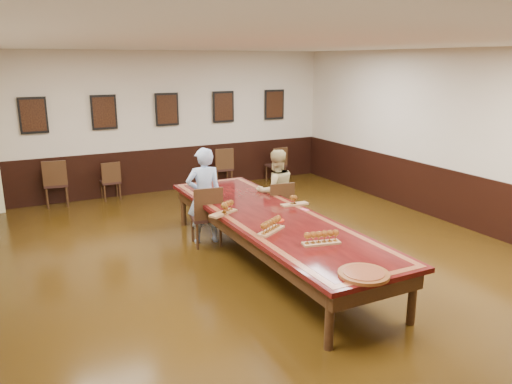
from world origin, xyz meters
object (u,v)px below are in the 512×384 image
chair_woman (278,207)px  conference_table (271,225)px  spare_chair_d (276,164)px  chair_man (206,215)px  spare_chair_a (56,183)px  spare_chair_b (110,180)px  carved_platter (364,274)px  spare_chair_c (222,167)px  person_man (204,196)px  person_woman (276,191)px

chair_woman → conference_table: chair_woman is taller
spare_chair_d → conference_table: bearing=55.1°
chair_man → spare_chair_a: chair_man is taller
chair_man → conference_table: size_ratio=0.20×
spare_chair_b → carved_platter: (1.27, -7.09, 0.34)m
conference_table → chair_woman: bearing=56.5°
chair_woman → chair_man: bearing=5.0°
chair_man → conference_table: chair_man is taller
spare_chair_c → person_man: 3.85m
chair_woman → person_woman: 0.29m
spare_chair_c → spare_chair_d: size_ratio=1.08×
spare_chair_b → person_woman: 4.15m
chair_man → person_man: size_ratio=0.63×
chair_woman → spare_chair_b: 4.22m
person_man → chair_man: bearing=90.0°
spare_chair_a → person_man: 4.00m
spare_chair_b → person_man: (0.86, -3.47, 0.38)m
chair_man → spare_chair_d: chair_man is taller
chair_man → spare_chair_d: 4.67m
spare_chair_d → person_woman: 3.82m
spare_chair_c → person_woman: size_ratio=0.65×
person_man → carved_platter: 3.64m
chair_man → spare_chair_b: size_ratio=1.18×
spare_chair_c → spare_chair_d: spare_chair_c is taller
carved_platter → spare_chair_b: bearing=100.1°
chair_woman → spare_chair_b: bearing=-52.1°
spare_chair_b → spare_chair_c: spare_chair_c is taller
person_man → spare_chair_a: bearing=-51.6°
person_woman → chair_man: bearing=9.3°
chair_man → spare_chair_c: (1.80, 3.50, -0.03)m
spare_chair_c → person_man: size_ratio=0.59×
chair_man → person_man: bearing=-90.0°
chair_man → chair_woman: size_ratio=1.07×
person_woman → spare_chair_a: bearing=-40.1°
conference_table → carved_platter: bearing=-93.6°
conference_table → spare_chair_c: bearing=75.3°
chair_man → carved_platter: chair_man is taller
chair_woman → person_man: size_ratio=0.59×
chair_man → conference_table: (0.56, -1.21, 0.10)m
spare_chair_a → conference_table: 5.41m
chair_woman → spare_chair_d: 3.90m
chair_woman → person_woman: person_woman is taller
person_woman → conference_table: 1.50m
spare_chair_c → spare_chair_d: (1.42, -0.13, -0.04)m
spare_chair_b → spare_chair_d: 4.08m
person_woman → spare_chair_b: bearing=-51.2°
spare_chair_b → carved_platter: size_ratio=1.44×
spare_chair_a → chair_woman: bearing=139.1°
spare_chair_a → person_woman: (3.30, -3.52, 0.24)m
spare_chair_b → person_man: size_ratio=0.53×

